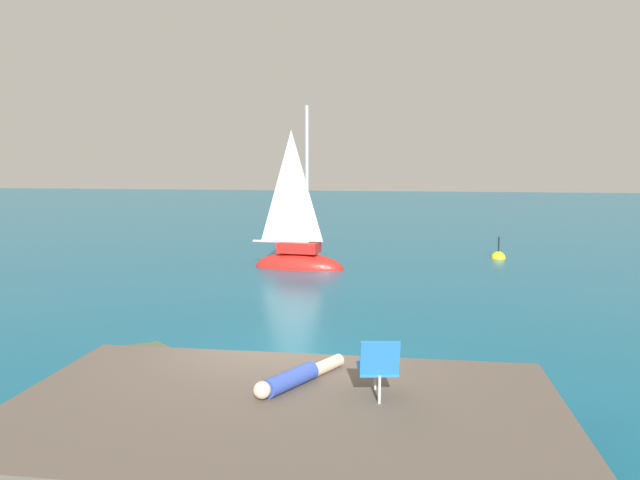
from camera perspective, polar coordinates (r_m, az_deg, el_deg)
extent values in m
plane|color=#0F5675|center=(10.28, -3.60, -13.36)|extent=(160.00, 160.00, 0.00)
cube|color=brown|center=(7.70, -3.48, -17.79)|extent=(7.07, 4.45, 0.69)
cube|color=#4C5339|center=(10.65, -15.58, -12.87)|extent=(1.97, 1.77, 1.16)
cube|color=#4A4240|center=(10.91, -15.01, -12.37)|extent=(0.69, 0.78, 0.46)
ellipsoid|color=red|center=(21.23, -2.02, -2.71)|extent=(3.34, 1.37, 1.12)
cube|color=red|center=(21.12, -2.02, -0.71)|extent=(1.49, 0.90, 0.37)
cylinder|color=#B7B7BC|center=(20.84, -1.25, 5.72)|extent=(0.12, 0.12, 5.11)
cylinder|color=#B2B2B7|center=(21.33, -3.85, -0.18)|extent=(2.04, 0.26, 0.10)
pyramid|color=silver|center=(21.02, -2.74, 5.17)|extent=(1.63, 0.19, 3.88)
cylinder|color=#334CB2|center=(8.03, -2.82, -13.12)|extent=(0.60, 0.92, 0.24)
cylinder|color=beige|center=(8.60, 0.46, -11.95)|extent=(0.46, 0.71, 0.18)
sphere|color=beige|center=(7.64, -5.55, -14.06)|extent=(0.22, 0.22, 0.22)
cube|color=blue|center=(7.74, 5.48, -12.13)|extent=(0.58, 0.61, 0.04)
cube|color=blue|center=(7.42, 5.74, -11.14)|extent=(0.50, 0.25, 0.45)
cylinder|color=silver|center=(7.99, 5.28, -12.83)|extent=(0.04, 0.04, 0.35)
cylinder|color=silver|center=(7.55, 5.70, -14.03)|extent=(0.04, 0.04, 0.35)
sphere|color=yellow|center=(24.50, 16.64, -1.70)|extent=(0.56, 0.56, 0.56)
cylinder|color=black|center=(24.43, 16.68, -0.42)|extent=(0.06, 0.06, 0.60)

